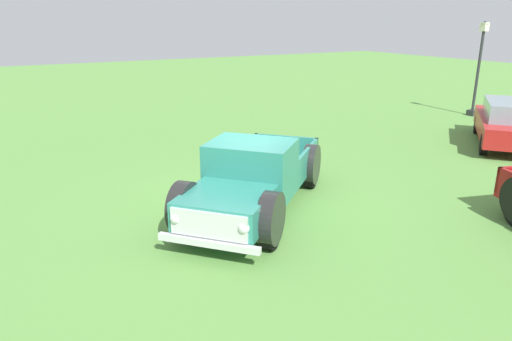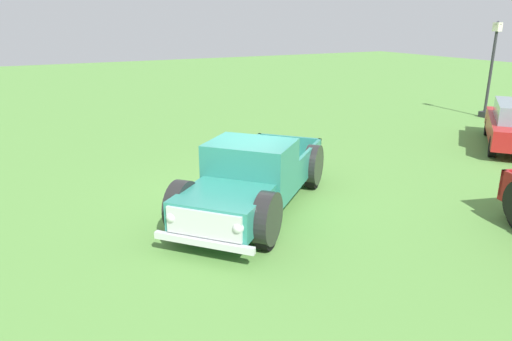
# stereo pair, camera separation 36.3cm
# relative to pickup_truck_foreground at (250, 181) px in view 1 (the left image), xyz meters

# --- Properties ---
(ground_plane) EXTENTS (80.00, 80.00, 0.00)m
(ground_plane) POSITION_rel_pickup_truck_foreground_xyz_m (-0.70, 0.30, -0.78)
(ground_plane) COLOR #5B9342
(pickup_truck_foreground) EXTENTS (4.98, 5.25, 1.64)m
(pickup_truck_foreground) POSITION_rel_pickup_truck_foreground_xyz_m (0.00, 0.00, 0.00)
(pickup_truck_foreground) COLOR #2D8475
(pickup_truck_foreground) RESTS_ON ground_plane
(sedan_distant_a) EXTENTS (4.40, 4.76, 1.54)m
(sedan_distant_a) POSITION_rel_pickup_truck_foreground_xyz_m (-0.84, 10.53, 0.03)
(sedan_distant_a) COLOR #B21E1E
(sedan_distant_a) RESTS_ON ground_plane
(lamp_post_near) EXTENTS (0.36, 0.36, 4.07)m
(lamp_post_near) POSITION_rel_pickup_truck_foreground_xyz_m (-4.86, 14.12, 1.35)
(lamp_post_near) COLOR #2D2D33
(lamp_post_near) RESTS_ON ground_plane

